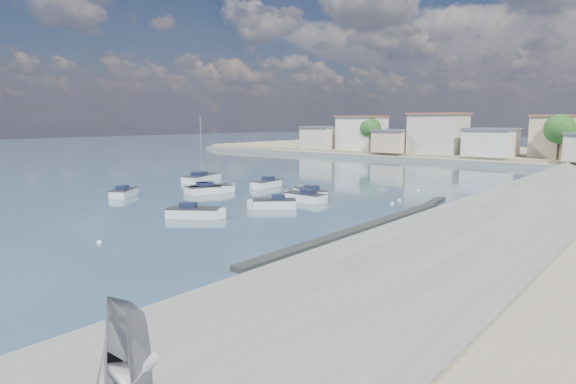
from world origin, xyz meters
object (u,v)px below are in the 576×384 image
(motorboat_f, at_px, (309,193))
(motorboat_h, at_px, (197,213))
(motorboat_a, at_px, (125,193))
(motorboat_b, at_px, (208,190))
(motorboat_g, at_px, (265,184))
(motorboat_e, at_px, (212,189))
(motorboat_c, at_px, (303,197))
(sailboat, at_px, (203,177))
(motorboat_d, at_px, (272,204))

(motorboat_f, height_order, motorboat_h, same)
(motorboat_a, distance_m, motorboat_h, 15.40)
(motorboat_a, height_order, motorboat_f, same)
(motorboat_b, distance_m, motorboat_g, 8.03)
(motorboat_e, bearing_deg, motorboat_c, 10.68)
(motorboat_a, relative_size, sailboat, 0.49)
(motorboat_b, xyz_separation_m, motorboat_g, (1.70, 7.85, 0.00))
(motorboat_d, relative_size, motorboat_e, 0.68)
(motorboat_c, relative_size, motorboat_g, 1.02)
(motorboat_d, height_order, sailboat, sailboat)
(motorboat_b, relative_size, motorboat_e, 0.61)
(motorboat_c, bearing_deg, motorboat_g, 153.33)
(motorboat_b, xyz_separation_m, motorboat_h, (9.72, -9.67, 0.00))
(motorboat_a, relative_size, motorboat_c, 0.86)
(motorboat_h, bearing_deg, motorboat_a, 170.64)
(motorboat_h, bearing_deg, motorboat_d, 75.04)
(motorboat_d, height_order, motorboat_f, same)
(motorboat_a, xyz_separation_m, motorboat_c, (16.99, 10.09, 0.00))
(motorboat_a, bearing_deg, motorboat_g, 64.42)
(motorboat_c, bearing_deg, motorboat_d, -87.58)
(motorboat_g, bearing_deg, motorboat_f, -14.02)
(sailboat, bearing_deg, motorboat_g, 1.99)
(motorboat_b, height_order, motorboat_h, same)
(sailboat, bearing_deg, motorboat_c, -12.11)
(motorboat_e, bearing_deg, motorboat_f, 25.98)
(motorboat_c, bearing_deg, motorboat_b, -165.72)
(motorboat_e, bearing_deg, sailboat, 144.52)
(motorboat_e, distance_m, motorboat_h, 14.34)
(motorboat_a, relative_size, motorboat_b, 1.19)
(motorboat_f, bearing_deg, motorboat_a, -140.42)
(motorboat_f, distance_m, motorboat_h, 15.42)
(motorboat_b, distance_m, motorboat_h, 13.71)
(sailboat, bearing_deg, motorboat_a, -74.27)
(motorboat_f, relative_size, motorboat_h, 1.09)
(motorboat_d, xyz_separation_m, motorboat_e, (-11.88, 2.89, 0.00))
(motorboat_a, bearing_deg, sailboat, 105.73)
(motorboat_d, xyz_separation_m, motorboat_f, (-1.58, 7.91, 0.00))
(motorboat_e, xyz_separation_m, motorboat_f, (10.30, 5.02, -0.00))
(motorboat_a, height_order, motorboat_b, same)
(motorboat_d, relative_size, sailboat, 0.46)
(motorboat_e, xyz_separation_m, sailboat, (-9.44, 6.73, 0.03))
(motorboat_f, relative_size, motorboat_g, 1.01)
(motorboat_c, height_order, motorboat_g, same)
(motorboat_b, relative_size, motorboat_f, 0.73)
(motorboat_d, xyz_separation_m, motorboat_g, (-10.02, 10.02, 0.00))
(motorboat_h, bearing_deg, motorboat_b, 135.13)
(motorboat_h, bearing_deg, motorboat_e, 133.52)
(motorboat_e, bearing_deg, motorboat_b, -77.59)
(motorboat_a, relative_size, motorboat_h, 0.94)
(motorboat_e, xyz_separation_m, motorboat_g, (1.86, 7.12, 0.00))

